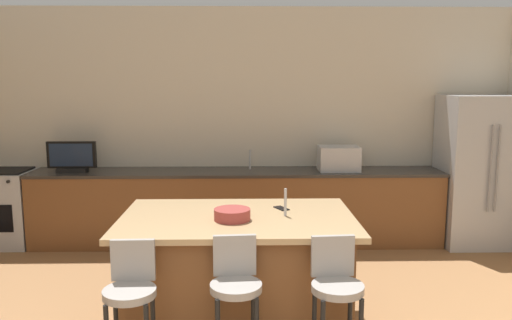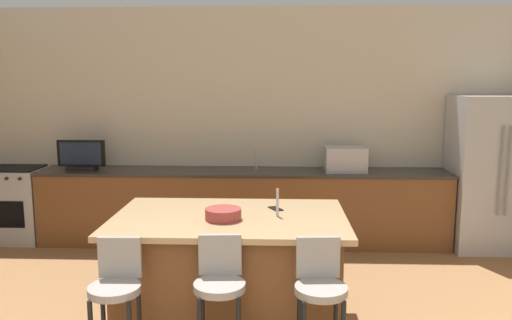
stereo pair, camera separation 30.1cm
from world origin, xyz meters
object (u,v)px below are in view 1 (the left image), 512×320
(bar_stool_left, at_px, (131,302))
(cell_phone, at_px, (281,208))
(refrigerator, at_px, (478,171))
(fruit_bowl, at_px, (232,214))
(microwave, at_px, (339,158))
(tv_monitor, at_px, (72,158))
(bar_stool_center, at_px, (236,297))
(bar_stool_right, at_px, (336,298))
(range_oven, at_px, (3,208))
(kitchen_island, at_px, (238,271))

(bar_stool_left, height_order, cell_phone, bar_stool_left)
(refrigerator, relative_size, fruit_bowl, 6.51)
(microwave, xyz_separation_m, tv_monitor, (-3.18, -0.05, 0.02))
(bar_stool_center, xyz_separation_m, fruit_bowl, (-0.04, 0.60, 0.40))
(refrigerator, bearing_deg, bar_stool_right, -127.63)
(refrigerator, relative_size, tv_monitor, 3.15)
(refrigerator, height_order, tv_monitor, refrigerator)
(microwave, distance_m, bar_stool_center, 3.16)
(cell_phone, bearing_deg, microwave, 39.03)
(refrigerator, bearing_deg, cell_phone, -142.85)
(refrigerator, height_order, bar_stool_left, refrigerator)
(bar_stool_center, height_order, fruit_bowl, fruit_bowl)
(microwave, xyz_separation_m, cell_phone, (-0.83, -1.96, -0.12))
(tv_monitor, relative_size, bar_stool_left, 0.60)
(bar_stool_right, relative_size, cell_phone, 6.42)
(range_oven, relative_size, bar_stool_right, 0.96)
(range_oven, xyz_separation_m, tv_monitor, (0.88, -0.05, 0.61))
(microwave, bearing_deg, refrigerator, -2.11)
(bar_stool_left, distance_m, bar_stool_center, 0.68)
(microwave, height_order, bar_stool_right, microwave)
(kitchen_island, relative_size, range_oven, 1.98)
(microwave, relative_size, bar_stool_left, 0.51)
(bar_stool_center, bearing_deg, microwave, 63.53)
(bar_stool_right, height_order, cell_phone, bar_stool_right)
(kitchen_island, xyz_separation_m, microwave, (1.19, 2.18, 0.57))
(bar_stool_left, bearing_deg, bar_stool_right, -0.67)
(kitchen_island, relative_size, microwave, 3.81)
(kitchen_island, distance_m, tv_monitor, 2.97)
(fruit_bowl, bearing_deg, microwave, 61.89)
(microwave, relative_size, tv_monitor, 0.84)
(tv_monitor, distance_m, bar_stool_center, 3.50)
(kitchen_island, xyz_separation_m, cell_phone, (0.36, 0.22, 0.46))
(tv_monitor, relative_size, fruit_bowl, 2.06)
(kitchen_island, relative_size, bar_stool_center, 1.91)
(tv_monitor, distance_m, bar_stool_right, 3.94)
(range_oven, bearing_deg, cell_phone, -31.20)
(range_oven, bearing_deg, kitchen_island, -37.23)
(refrigerator, bearing_deg, bar_stool_left, -140.89)
(kitchen_island, height_order, microwave, microwave)
(range_oven, height_order, bar_stool_left, bar_stool_left)
(bar_stool_left, xyz_separation_m, fruit_bowl, (0.64, 0.65, 0.41))
(microwave, relative_size, fruit_bowl, 1.73)
(bar_stool_right, relative_size, fruit_bowl, 3.47)
(cell_phone, bearing_deg, kitchen_island, -176.23)
(refrigerator, xyz_separation_m, fruit_bowl, (-2.90, -2.23, 0.07))
(microwave, bearing_deg, bar_stool_center, -112.34)
(kitchen_island, xyz_separation_m, bar_stool_left, (-0.68, -0.76, 0.09))
(tv_monitor, relative_size, bar_stool_right, 0.59)
(refrigerator, distance_m, cell_phone, 3.14)
(kitchen_island, xyz_separation_m, refrigerator, (2.86, 2.12, 0.43))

